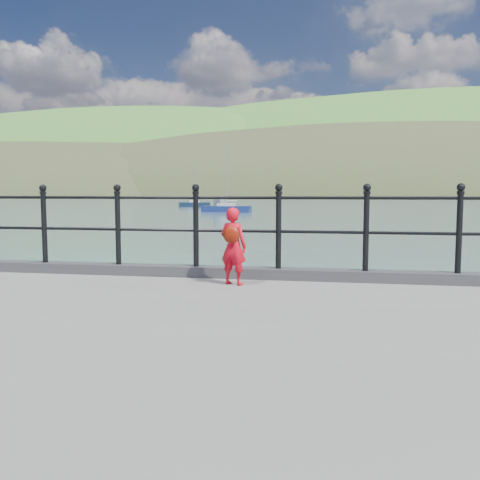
% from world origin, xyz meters
% --- Properties ---
extents(ground, '(600.00, 600.00, 0.00)m').
position_xyz_m(ground, '(0.00, 0.00, 0.00)').
color(ground, '#2D4251').
rests_on(ground, ground).
extents(kerb, '(60.00, 0.30, 0.15)m').
position_xyz_m(kerb, '(0.00, -0.15, 1.07)').
color(kerb, '#28282B').
rests_on(kerb, quay).
extents(railing, '(18.11, 0.11, 1.20)m').
position_xyz_m(railing, '(0.00, -0.15, 1.82)').
color(railing, black).
rests_on(railing, kerb).
extents(far_shore, '(830.00, 200.00, 156.00)m').
position_xyz_m(far_shore, '(38.34, 239.41, -22.57)').
color(far_shore, '#333A21').
rests_on(far_shore, ground).
extents(child, '(0.44, 0.36, 1.03)m').
position_xyz_m(child, '(0.06, -0.71, 1.52)').
color(child, red).
rests_on(child, quay).
extents(launch_white, '(2.76, 5.04, 1.84)m').
position_xyz_m(launch_white, '(-11.41, 50.86, 0.92)').
color(launch_white, beige).
rests_on(launch_white, ground).
extents(sailboat_port, '(5.60, 1.97, 8.10)m').
position_xyz_m(sailboat_port, '(-10.37, 49.37, 0.34)').
color(sailboat_port, navy).
rests_on(sailboat_port, ground).
extents(sailboat_left, '(4.89, 3.25, 6.89)m').
position_xyz_m(sailboat_left, '(-19.64, 69.47, 0.34)').
color(sailboat_left, black).
rests_on(sailboat_left, ground).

